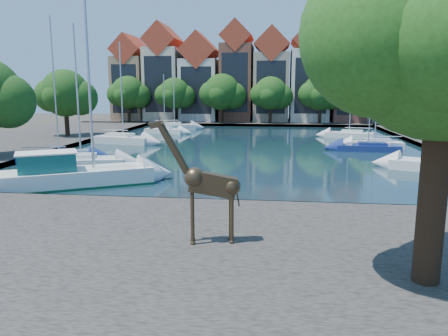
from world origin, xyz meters
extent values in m
plane|color=#38332B|center=(0.00, 0.00, 0.00)|extent=(160.00, 160.00, 0.00)
cube|color=black|center=(0.00, 24.00, 0.04)|extent=(38.00, 50.00, 0.08)
cube|color=#48443E|center=(0.00, -7.00, 0.25)|extent=(50.00, 14.00, 0.50)
cube|color=#48443E|center=(0.00, 56.00, 0.25)|extent=(60.00, 16.00, 0.50)
cube|color=#48443E|center=(-25.00, 24.00, 0.25)|extent=(14.00, 52.00, 0.50)
cylinder|color=#332114|center=(7.50, -9.00, 3.25)|extent=(0.80, 0.80, 5.50)
sphere|color=#214714|center=(7.50, -9.00, 7.92)|extent=(6.40, 6.40, 6.40)
sphere|color=#214714|center=(5.74, -9.40, 7.60)|extent=(4.48, 4.48, 4.48)
cube|color=#997653|center=(-23.00, 56.00, 6.00)|extent=(5.39, 9.00, 11.00)
cube|color=#9F421F|center=(-23.00, 56.00, 12.71)|extent=(5.44, 9.18, 5.44)
cube|color=black|center=(-23.00, 51.52, 6.00)|extent=(4.40, 0.05, 8.25)
cube|color=beige|center=(-17.00, 56.00, 6.75)|extent=(5.88, 9.00, 12.50)
cube|color=#9F421F|center=(-17.00, 56.00, 14.32)|extent=(5.94, 9.18, 5.94)
cube|color=black|center=(-17.00, 51.52, 6.75)|extent=(4.80, 0.05, 9.38)
cube|color=silver|center=(-10.50, 56.00, 5.75)|extent=(6.37, 9.00, 10.50)
cube|color=#9F421F|center=(-10.50, 56.00, 12.43)|extent=(6.43, 9.18, 6.43)
cube|color=black|center=(-10.50, 51.52, 5.75)|extent=(5.20, 0.05, 7.88)
cube|color=brown|center=(-4.00, 56.00, 7.00)|extent=(5.39, 9.00, 13.00)
cube|color=#9F421F|center=(-4.00, 56.00, 14.71)|extent=(5.44, 9.18, 5.44)
cube|color=black|center=(-4.00, 51.52, 7.00)|extent=(4.40, 0.05, 9.75)
cube|color=tan|center=(2.00, 56.00, 6.25)|extent=(5.88, 9.00, 11.50)
cube|color=#9F421F|center=(2.00, 56.00, 13.32)|extent=(5.94, 9.18, 5.94)
cube|color=black|center=(2.00, 51.52, 6.25)|extent=(4.80, 0.05, 8.62)
cube|color=beige|center=(8.50, 56.00, 6.50)|extent=(6.37, 9.00, 12.00)
cube|color=#9F421F|center=(8.50, 56.00, 13.93)|extent=(6.43, 9.18, 6.43)
cube|color=black|center=(8.50, 51.52, 6.50)|extent=(5.20, 0.05, 9.00)
cube|color=brown|center=(15.00, 56.00, 5.75)|extent=(5.39, 9.00, 10.50)
cube|color=#9F421F|center=(15.00, 56.00, 12.21)|extent=(5.44, 9.18, 5.44)
cube|color=black|center=(15.00, 51.52, 5.75)|extent=(4.40, 0.05, 7.88)
cylinder|color=#332114|center=(-22.00, 50.50, 2.10)|extent=(0.50, 0.50, 3.20)
sphere|color=#183710|center=(-22.00, 50.50, 5.38)|extent=(5.60, 5.60, 5.60)
sphere|color=#183710|center=(-20.32, 50.80, 4.82)|extent=(4.20, 4.20, 4.20)
sphere|color=#183710|center=(-23.54, 50.10, 5.10)|extent=(3.92, 3.92, 3.92)
cylinder|color=#332114|center=(-14.00, 50.50, 2.10)|extent=(0.50, 0.50, 3.20)
sphere|color=#183710|center=(-14.00, 50.50, 5.26)|extent=(5.20, 5.20, 5.20)
sphere|color=#183710|center=(-12.44, 50.80, 4.74)|extent=(3.90, 3.90, 3.90)
sphere|color=#183710|center=(-15.43, 50.10, 5.00)|extent=(3.64, 3.64, 3.64)
cylinder|color=#332114|center=(-6.00, 50.50, 2.10)|extent=(0.50, 0.50, 3.20)
sphere|color=#183710|center=(-6.00, 50.50, 5.50)|extent=(6.00, 6.00, 6.00)
sphere|color=#183710|center=(-4.20, 50.80, 4.90)|extent=(4.50, 4.50, 4.50)
sphere|color=#183710|center=(-7.65, 50.10, 5.20)|extent=(4.20, 4.20, 4.20)
cylinder|color=#332114|center=(2.00, 50.50, 2.10)|extent=(0.50, 0.50, 3.20)
sphere|color=#183710|center=(2.00, 50.50, 5.32)|extent=(5.40, 5.40, 5.40)
sphere|color=#183710|center=(3.62, 50.80, 4.78)|extent=(4.05, 4.05, 4.05)
sphere|color=#183710|center=(0.51, 50.10, 5.05)|extent=(3.78, 3.78, 3.78)
cylinder|color=#332114|center=(10.00, 50.50, 2.10)|extent=(0.50, 0.50, 3.20)
sphere|color=#183710|center=(10.00, 50.50, 5.44)|extent=(5.80, 5.80, 5.80)
sphere|color=#183710|center=(11.74, 50.80, 4.86)|extent=(4.35, 4.35, 4.35)
sphere|color=#183710|center=(8.40, 50.10, 5.15)|extent=(4.06, 4.06, 4.06)
cylinder|color=#332114|center=(18.00, 50.50, 2.10)|extent=(0.50, 0.50, 3.20)
sphere|color=#183710|center=(18.00, 50.50, 5.26)|extent=(5.20, 5.20, 5.20)
sphere|color=#183710|center=(19.56, 50.80, 4.74)|extent=(3.90, 3.90, 3.90)
sphere|color=#183710|center=(16.57, 50.10, 5.00)|extent=(3.64, 3.64, 3.64)
sphere|color=#183710|center=(-19.20, 12.30, 5.10)|extent=(4.50, 4.50, 4.50)
cylinder|color=#332114|center=(-22.00, 28.00, 2.20)|extent=(0.54, 0.54, 3.40)
sphere|color=#183710|center=(-22.00, 28.00, 5.58)|extent=(5.60, 5.60, 5.60)
sphere|color=#183710|center=(-20.32, 28.30, 5.02)|extent=(4.20, 4.20, 4.20)
sphere|color=#183710|center=(-23.54, 27.60, 5.30)|extent=(3.92, 3.92, 3.92)
cylinder|color=#3D2F1E|center=(-0.02, -6.76, 1.45)|extent=(0.14, 0.14, 1.90)
cylinder|color=#3D2F1E|center=(-0.10, -6.37, 1.45)|extent=(0.14, 0.14, 1.90)
cylinder|color=#3D2F1E|center=(1.40, -6.46, 1.45)|extent=(0.14, 0.14, 1.90)
cylinder|color=#3D2F1E|center=(1.32, -6.07, 1.45)|extent=(0.14, 0.14, 1.90)
cube|color=#3D2F1E|center=(0.69, -6.41, 2.72)|extent=(1.91, 0.87, 1.11)
cylinder|color=#3D2F1E|center=(-0.63, -6.69, 3.96)|extent=(1.25, 0.52, 1.97)
cube|color=#3D2F1E|center=(-1.26, -6.82, 4.92)|extent=(0.55, 0.27, 0.30)
cube|color=white|center=(-9.49, 3.73, 0.76)|extent=(9.43, 6.97, 1.35)
cube|color=#135452|center=(-10.91, 2.92, 1.64)|extent=(3.86, 3.40, 1.25)
cylinder|color=#B2B2B7|center=(-8.54, 4.27, 6.32)|extent=(0.17, 0.17, 10.39)
cube|color=silver|center=(-12.00, 9.94, 0.57)|extent=(7.05, 3.71, 0.98)
cube|color=silver|center=(-12.00, 9.94, 0.89)|extent=(3.21, 2.22, 0.54)
cylinder|color=#B2B2B7|center=(-12.00, 9.94, 5.86)|extent=(0.13, 0.13, 10.04)
cube|color=navy|center=(-15.00, 12.27, 0.52)|extent=(6.68, 3.55, 0.87)
cube|color=navy|center=(-15.00, 12.27, 0.81)|extent=(3.05, 2.12, 0.49)
cylinder|color=#B2B2B7|center=(-15.00, 12.27, 6.29)|extent=(0.12, 0.12, 11.07)
cube|color=silver|center=(-13.86, 24.71, 0.60)|extent=(6.87, 3.67, 1.03)
cube|color=silver|center=(-13.86, 24.71, 0.94)|extent=(3.14, 2.19, 0.57)
cylinder|color=#B2B2B7|center=(-13.86, 24.71, 5.97)|extent=(0.14, 0.14, 10.18)
cube|color=silver|center=(-12.00, 35.86, 0.51)|extent=(5.54, 2.75, 0.85)
cube|color=silver|center=(-12.00, 35.86, 0.79)|extent=(2.51, 1.68, 0.47)
cylinder|color=#B2B2B7|center=(-12.00, 35.86, 4.34)|extent=(0.11, 0.11, 7.19)
cube|color=silver|center=(-12.00, 41.57, 0.56)|extent=(6.54, 3.89, 0.96)
cube|color=silver|center=(-12.00, 41.57, 0.88)|extent=(3.03, 2.24, 0.53)
cylinder|color=#B2B2B7|center=(-12.00, 41.57, 5.84)|extent=(0.13, 0.13, 10.02)
cube|color=silver|center=(15.00, 11.77, 0.56)|extent=(7.01, 4.71, 0.96)
cube|color=silver|center=(15.00, 11.77, 0.88)|extent=(3.30, 2.62, 0.54)
cylinder|color=#B2B2B7|center=(15.00, 11.77, 6.52)|extent=(0.13, 0.13, 11.37)
cube|color=navy|center=(12.00, 21.99, 0.47)|extent=(6.11, 2.40, 0.78)
cube|color=navy|center=(12.00, 21.99, 0.73)|extent=(2.70, 1.60, 0.44)
cylinder|color=#B2B2B7|center=(12.00, 21.99, 5.62)|extent=(0.10, 0.10, 9.86)
cube|color=silver|center=(13.08, 24.24, 0.51)|extent=(5.74, 2.33, 0.86)
cube|color=silver|center=(13.08, 24.24, 0.80)|extent=(2.55, 1.54, 0.48)
cylinder|color=#B2B2B7|center=(13.08, 24.24, 5.43)|extent=(0.11, 0.11, 9.37)
cube|color=silver|center=(12.00, 33.45, 0.52)|extent=(6.05, 3.31, 0.88)
cube|color=silver|center=(12.00, 33.45, 0.82)|extent=(2.77, 1.96, 0.49)
cylinder|color=#B2B2B7|center=(12.00, 33.45, 5.18)|extent=(0.12, 0.12, 8.82)
camera|label=1|loc=(2.94, -21.90, 6.22)|focal=35.00mm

